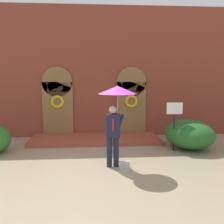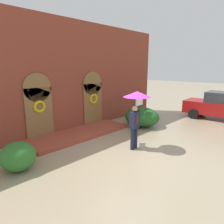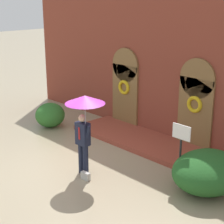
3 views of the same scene
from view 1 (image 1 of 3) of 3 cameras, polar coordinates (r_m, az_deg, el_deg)
ground_plane at (r=7.41m, az=-3.70°, el=-12.64°), size 80.00×80.00×0.00m
building_facade at (r=11.09m, az=-4.01°, el=8.36°), size 14.00×2.30×5.60m
person_with_umbrella at (r=7.07m, az=0.97°, el=2.33°), size 1.10×1.10×2.36m
handbag at (r=7.31m, az=2.88°, el=-12.02°), size 0.29×0.14×0.22m
sign_post at (r=9.05m, az=14.06°, el=-1.43°), size 0.56×0.06×1.72m
shrub_right at (r=9.68m, az=17.26°, el=-4.79°), size 1.76×2.07×1.05m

